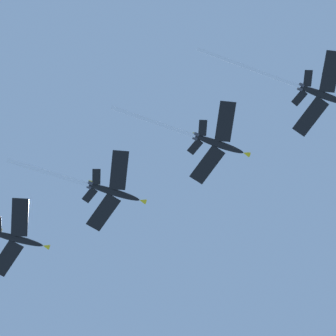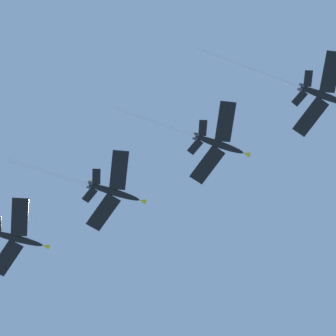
# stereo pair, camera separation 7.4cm
# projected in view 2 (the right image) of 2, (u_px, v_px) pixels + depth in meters

# --- Properties ---
(jet_lead) EXTENTS (25.80, 31.52, 7.02)m
(jet_lead) POSITION_uv_depth(u_px,v_px,m) (305.00, 89.00, 122.69)
(jet_lead) COLOR black
(jet_second) EXTENTS (22.84, 27.70, 6.11)m
(jet_second) POSITION_uv_depth(u_px,v_px,m) (203.00, 139.00, 123.85)
(jet_second) COLOR black
(jet_third) EXTENTS (22.17, 26.69, 6.36)m
(jet_third) POSITION_uv_depth(u_px,v_px,m) (97.00, 187.00, 123.85)
(jet_third) COLOR black
(jet_fourth) EXTENTS (22.61, 27.10, 6.46)m
(jet_fourth) POSITION_uv_depth(u_px,v_px,m) (4.00, 235.00, 124.61)
(jet_fourth) COLOR black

